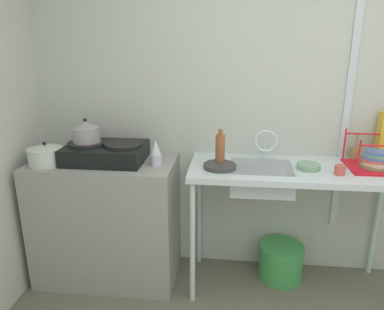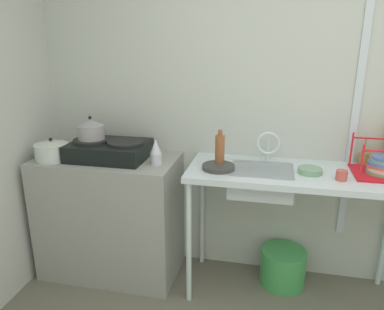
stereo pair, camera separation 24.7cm
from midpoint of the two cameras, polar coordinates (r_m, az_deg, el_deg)
wall_back at (r=2.73m, az=21.83°, el=6.08°), size 4.85×0.10×2.49m
wall_metal_strip at (r=2.70m, az=26.98°, el=8.02°), size 0.05×0.01×1.99m
counter_concrete at (r=2.83m, az=-10.14°, el=-9.37°), size 1.01×0.55×0.92m
counter_sink at (r=2.51m, az=18.72°, el=-4.17°), size 1.41×0.55×0.92m
stove at (r=2.63m, az=-10.25°, el=0.81°), size 0.54×0.39×0.14m
pot_on_left_burner at (r=2.65m, az=-13.02°, el=3.93°), size 0.19×0.19×0.17m
pot_beside_stove at (r=2.70m, az=-18.70°, el=0.64°), size 0.24×0.24×0.16m
percolator at (r=2.46m, az=-2.83°, el=0.44°), size 0.08×0.08×0.18m
sink_basin at (r=2.49m, az=13.57°, el=-3.97°), size 0.41×0.35×0.16m
faucet at (r=2.55m, az=14.57°, el=1.64°), size 0.16×0.09×0.22m
frying_pan at (r=2.40m, az=7.10°, el=-1.93°), size 0.22×0.22×0.03m
dish_rack at (r=2.62m, az=30.12°, el=-1.75°), size 0.34×0.32×0.23m
cup_by_rack at (r=2.42m, az=25.14°, el=-2.94°), size 0.07×0.07×0.06m
small_bowl_on_drainboard at (r=2.47m, az=20.75°, el=-2.34°), size 0.15×0.15×0.04m
bottle_by_sink at (r=2.44m, az=7.28°, el=0.71°), size 0.06×0.06×0.25m
utensil_jar at (r=2.76m, az=27.62°, el=-0.51°), size 0.07×0.07×0.19m
bucket_on_floor at (r=2.91m, az=16.51°, el=-16.48°), size 0.33×0.33×0.27m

